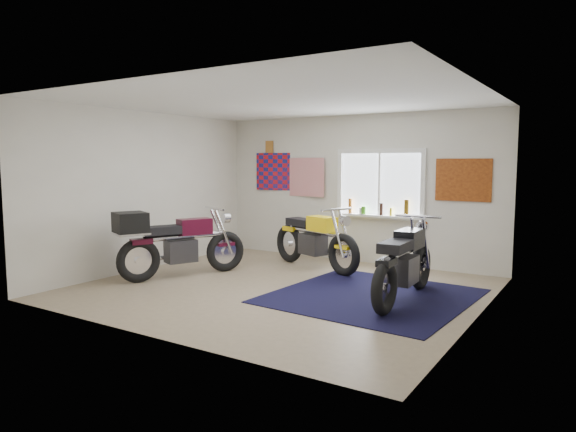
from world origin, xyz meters
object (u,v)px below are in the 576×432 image
Objects in this scene: navy_rug at (372,296)px; yellow_triumph at (314,241)px; maroon_tourer at (173,242)px; black_chrome_bike at (404,265)px.

yellow_triumph reaches higher than navy_rug.
maroon_tourer reaches higher than yellow_triumph.
yellow_triumph is (-1.59, 1.21, 0.48)m from navy_rug.
black_chrome_bike is 3.63m from maroon_tourer.
black_chrome_bike is at bearing 1.76° from navy_rug.
black_chrome_bike reaches higher than maroon_tourer.
black_chrome_bike is (2.04, -1.20, 0.00)m from yellow_triumph.
navy_rug is at bearing -16.38° from yellow_triumph.
yellow_triumph is 2.40m from maroon_tourer.
black_chrome_bike is at bearing -55.73° from maroon_tourer.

